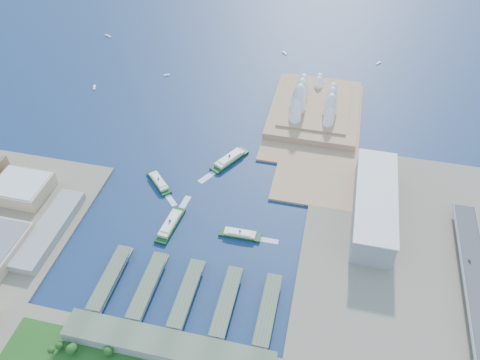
% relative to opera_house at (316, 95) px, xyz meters
% --- Properties ---
extents(ground, '(3000.00, 3000.00, 0.00)m').
position_rel_opera_house_xyz_m(ground, '(-105.00, -280.00, -32.00)').
color(ground, '#101F4E').
rests_on(ground, ground).
extents(east_land, '(240.00, 500.00, 3.00)m').
position_rel_opera_house_xyz_m(east_land, '(135.00, -330.00, -30.50)').
color(east_land, '#796F5D').
rests_on(east_land, ground).
extents(peninsula, '(135.00, 220.00, 3.00)m').
position_rel_opera_house_xyz_m(peninsula, '(2.50, -20.00, -30.50)').
color(peninsula, '#A67E5A').
rests_on(peninsula, ground).
extents(opera_house, '(134.00, 180.00, 58.00)m').
position_rel_opera_house_xyz_m(opera_house, '(0.00, 0.00, 0.00)').
color(opera_house, white).
rests_on(opera_house, peninsula).
extents(toaster_building, '(45.00, 155.00, 35.00)m').
position_rel_opera_house_xyz_m(toaster_building, '(90.00, -200.00, -11.50)').
color(toaster_building, gray).
rests_on(toaster_building, east_land).
extents(ferry_wharves, '(184.00, 90.00, 9.30)m').
position_rel_opera_house_xyz_m(ferry_wharves, '(-91.00, -355.00, -27.35)').
color(ferry_wharves, '#4C5843').
rests_on(ferry_wharves, ground).
extents(terminal_building, '(200.00, 28.00, 12.00)m').
position_rel_opera_house_xyz_m(terminal_building, '(-90.00, -415.00, -23.00)').
color(terminal_building, gray).
rests_on(terminal_building, south_land).
extents(ferry_a, '(44.27, 44.55, 9.47)m').
position_rel_opera_house_xyz_m(ferry_a, '(-177.59, -202.11, -27.27)').
color(ferry_a, '#0D3719').
rests_on(ferry_a, ground).
extents(ferry_b, '(43.83, 60.87, 11.57)m').
position_rel_opera_house_xyz_m(ferry_b, '(-99.36, -139.08, -26.22)').
color(ferry_b, '#0D3719').
rests_on(ferry_b, ground).
extents(ferry_c, '(20.36, 58.34, 10.81)m').
position_rel_opera_house_xyz_m(ferry_c, '(-139.11, -268.01, -26.60)').
color(ferry_c, '#0D3719').
rests_on(ferry_c, ground).
extents(ferry_d, '(48.67, 12.83, 9.18)m').
position_rel_opera_house_xyz_m(ferry_d, '(-56.39, -263.61, -27.41)').
color(ferry_d, '#0D3719').
rests_on(ferry_d, ground).
extents(boat_a, '(8.01, 13.83, 2.61)m').
position_rel_opera_house_xyz_m(boat_a, '(-361.00, -9.18, -30.70)').
color(boat_a, white).
rests_on(boat_a, ground).
extents(boat_b, '(9.91, 7.87, 2.59)m').
position_rel_opera_house_xyz_m(boat_b, '(-257.48, 54.12, -30.71)').
color(boat_b, white).
rests_on(boat_b, ground).
extents(boat_c, '(8.78, 11.86, 2.64)m').
position_rel_opera_house_xyz_m(boat_c, '(94.23, 176.89, -30.68)').
color(boat_c, white).
rests_on(boat_c, ground).
extents(boat_d, '(15.90, 10.98, 2.74)m').
position_rel_opera_house_xyz_m(boat_d, '(-417.51, 167.32, -30.63)').
color(boat_d, white).
rests_on(boat_d, ground).
extents(boat_e, '(9.73, 10.88, 2.73)m').
position_rel_opera_house_xyz_m(boat_e, '(-74.00, 175.95, -30.64)').
color(boat_e, white).
rests_on(boat_e, ground).
extents(car_c, '(2.04, 5.02, 1.46)m').
position_rel_opera_house_xyz_m(car_c, '(191.00, -255.51, -16.42)').
color(car_c, slate).
rests_on(car_c, expressway).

